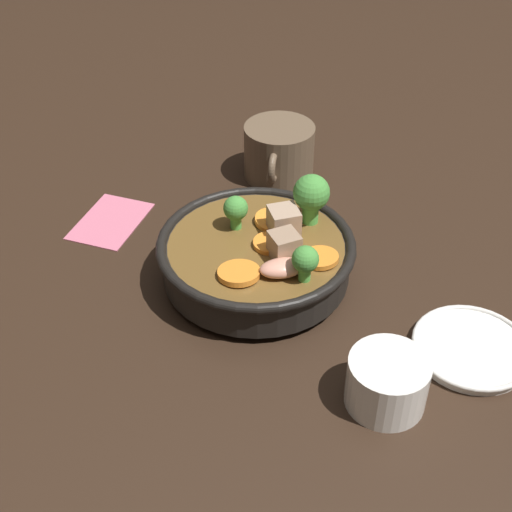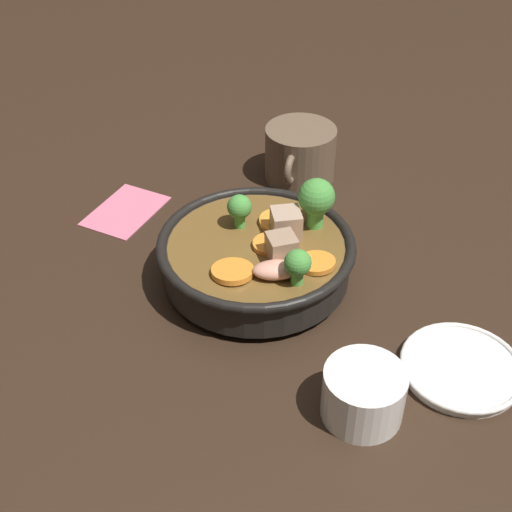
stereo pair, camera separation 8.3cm
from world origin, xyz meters
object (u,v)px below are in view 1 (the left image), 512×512
Objects in this scene: side_saucer at (472,348)px; dark_mug at (279,152)px; stirfry_bowl at (258,254)px; tea_cup at (387,382)px.

dark_mug reaches higher than side_saucer.
stirfry_bowl is 1.89× the size of dark_mug.
tea_cup is 0.43m from dark_mug.
side_saucer is 0.12m from tea_cup.
stirfry_bowl is 0.23m from dark_mug.
dark_mug is (-0.39, -0.17, 0.01)m from tea_cup.
dark_mug is at bearing -176.82° from stirfry_bowl.
tea_cup is at bearing -46.67° from side_saucer.
side_saucer is at bearing 39.51° from dark_mug.
side_saucer is 1.04× the size of dark_mug.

